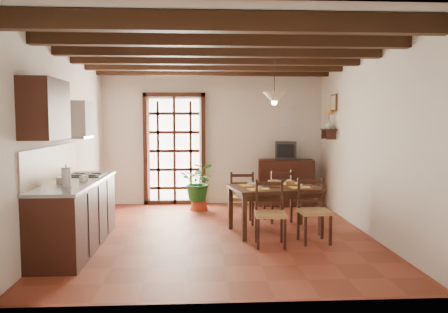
{
  "coord_description": "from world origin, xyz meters",
  "views": [
    {
      "loc": [
        -0.28,
        -6.49,
        1.72
      ],
      "look_at": [
        0.1,
        0.4,
        1.15
      ],
      "focal_mm": 35.0,
      "sensor_mm": 36.0,
      "label": 1
    }
  ],
  "objects": [
    {
      "name": "plant_pot",
      "position": [
        -0.31,
        1.81,
        0.11
      ],
      "size": [
        0.35,
        0.35,
        0.21
      ],
      "primitive_type": "cone",
      "color": "maroon",
      "rests_on": "ground_plane"
    },
    {
      "name": "upper_cabinet",
      "position": [
        -2.08,
        -1.3,
        1.85
      ],
      "size": [
        0.35,
        0.8,
        0.7
      ],
      "primitive_type": "cube",
      "color": "black",
      "rests_on": "room_shell"
    },
    {
      "name": "table_bowl",
      "position": [
        0.62,
        0.08,
        0.74
      ],
      "size": [
        0.27,
        0.27,
        0.05
      ],
      "primitive_type": "imported",
      "rotation": [
        0.0,
        0.0,
        -0.31
      ],
      "color": "white",
      "rests_on": "dining_table"
    },
    {
      "name": "chair_near_right",
      "position": [
        1.32,
        -0.51,
        0.28
      ],
      "size": [
        0.44,
        0.43,
        0.9
      ],
      "rotation": [
        0.0,
        0.0,
        0.07
      ],
      "color": "#AF844A",
      "rests_on": "ground_plane"
    },
    {
      "name": "french_door",
      "position": [
        -0.8,
        2.45,
        1.18
      ],
      "size": [
        1.26,
        0.11,
        2.32
      ],
      "color": "white",
      "rests_on": "ground_plane"
    },
    {
      "name": "sideboard",
      "position": [
        1.45,
        2.23,
        0.47
      ],
      "size": [
        1.14,
        0.6,
        0.93
      ],
      "primitive_type": "cube",
      "rotation": [
        0.0,
        0.0,
        -0.1
      ],
      "color": "black",
      "rests_on": "ground_plane"
    },
    {
      "name": "range_hood",
      "position": [
        -2.05,
        -0.05,
        1.73
      ],
      "size": [
        0.38,
        0.6,
        0.54
      ],
      "color": "white",
      "rests_on": "room_shell"
    },
    {
      "name": "chair_far_left",
      "position": [
        0.4,
        0.67,
        0.28
      ],
      "size": [
        0.41,
        0.39,
        0.89
      ],
      "rotation": [
        0.0,
        0.0,
        3.15
      ],
      "color": "#AF844A",
      "rests_on": "ground_plane"
    },
    {
      "name": "chair_far_right",
      "position": [
        1.05,
        0.8,
        0.28
      ],
      "size": [
        0.49,
        0.48,
        0.89
      ],
      "rotation": [
        0.0,
        0.0,
        3.39
      ],
      "color": "#AF844A",
      "rests_on": "ground_plane"
    },
    {
      "name": "fuse_box",
      "position": [
        1.5,
        2.48,
        1.75
      ],
      "size": [
        0.25,
        0.03,
        0.32
      ],
      "primitive_type": "cube",
      "color": "white",
      "rests_on": "room_shell"
    },
    {
      "name": "wall_shelf",
      "position": [
        2.14,
        1.6,
        1.51
      ],
      "size": [
        0.2,
        0.42,
        0.2
      ],
      "color": "black",
      "rests_on": "room_shell"
    },
    {
      "name": "shelf_vase",
      "position": [
        2.14,
        1.6,
        1.65
      ],
      "size": [
        0.15,
        0.15,
        0.15
      ],
      "primitive_type": "imported",
      "color": "#B2BFB2",
      "rests_on": "wall_shelf"
    },
    {
      "name": "potted_plant",
      "position": [
        -0.31,
        1.81,
        0.57
      ],
      "size": [
        1.88,
        1.67,
        1.92
      ],
      "primitive_type": "imported",
      "rotation": [
        0.0,
        0.0,
        -0.12
      ],
      "color": "#144C19",
      "rests_on": "ground_plane"
    },
    {
      "name": "ceiling_beams",
      "position": [
        0.0,
        0.0,
        2.69
      ],
      "size": [
        4.5,
        4.34,
        0.2
      ],
      "color": "black",
      "rests_on": "room_shell"
    },
    {
      "name": "chair_near_left",
      "position": [
        0.68,
        -0.64,
        0.28
      ],
      "size": [
        0.43,
        0.42,
        0.9
      ],
      "rotation": [
        0.0,
        0.0,
        -0.05
      ],
      "color": "#AF844A",
      "rests_on": "ground_plane"
    },
    {
      "name": "counter_items",
      "position": [
        -1.95,
        -0.51,
        0.96
      ],
      "size": [
        0.5,
        1.43,
        0.25
      ],
      "color": "black",
      "rests_on": "kitchen_counter"
    },
    {
      "name": "dining_table",
      "position": [
        0.86,
        0.08,
        0.62
      ],
      "size": [
        1.46,
        1.09,
        0.71
      ],
      "rotation": [
        0.0,
        0.0,
        0.2
      ],
      "color": "#361E11",
      "rests_on": "ground_plane"
    },
    {
      "name": "crt_tv",
      "position": [
        1.45,
        2.22,
        1.12
      ],
      "size": [
        0.49,
        0.47,
        0.36
      ],
      "rotation": [
        0.0,
        0.0,
        -0.23
      ],
      "color": "black",
      "rests_on": "sideboard"
    },
    {
      "name": "ground_plane",
      "position": [
        0.0,
        0.0,
        0.0
      ],
      "size": [
        5.0,
        5.0,
        0.0
      ],
      "primitive_type": "plane",
      "color": "brown"
    },
    {
      "name": "shelf_flowers",
      "position": [
        2.14,
        1.6,
        1.86
      ],
      "size": [
        0.14,
        0.14,
        0.36
      ],
      "color": "gold",
      "rests_on": "shelf_vase"
    },
    {
      "name": "table_setting",
      "position": [
        0.86,
        0.08,
        0.7
      ],
      "size": [
        0.96,
        0.64,
        0.09
      ],
      "rotation": [
        0.0,
        0.0,
        0.2
      ],
      "color": "gold",
      "rests_on": "dining_table"
    },
    {
      "name": "kitchen_counter",
      "position": [
        -1.96,
        -0.6,
        0.47
      ],
      "size": [
        0.64,
        2.25,
        1.38
      ],
      "color": "black",
      "rests_on": "ground_plane"
    },
    {
      "name": "room_shell",
      "position": [
        0.0,
        0.0,
        1.82
      ],
      "size": [
        4.52,
        5.02,
        2.81
      ],
      "color": "silver",
      "rests_on": "ground_plane"
    },
    {
      "name": "pendant_lamp",
      "position": [
        0.86,
        0.18,
        2.08
      ],
      "size": [
        0.36,
        0.36,
        0.84
      ],
      "color": "black",
      "rests_on": "room_shell"
    },
    {
      "name": "framed_picture",
      "position": [
        2.22,
        1.6,
        2.05
      ],
      "size": [
        0.03,
        0.32,
        0.32
      ],
      "color": "brown",
      "rests_on": "room_shell"
    }
  ]
}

